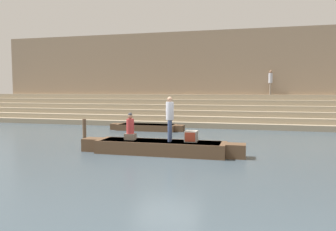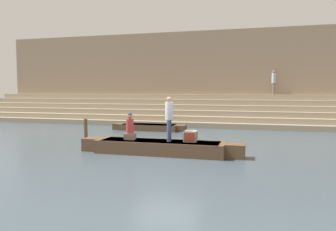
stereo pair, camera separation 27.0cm
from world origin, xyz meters
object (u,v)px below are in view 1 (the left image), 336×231
person_rowing (130,128)px  mooring_post (84,130)px  person_standing (170,115)px  person_on_steps (270,80)px  rowboat_main (160,147)px  moored_boat_shore (147,127)px  tv_set (191,136)px

person_rowing → mooring_post: 3.99m
person_standing → mooring_post: (-4.89, 2.32, -0.98)m
person_rowing → person_on_steps: person_on_steps is taller
person_rowing → mooring_post: size_ratio=1.00×
person_rowing → mooring_post: bearing=145.5°
rowboat_main → moored_boat_shore: bearing=111.3°
rowboat_main → person_standing: (0.39, -0.03, 1.24)m
person_on_steps → person_standing: bearing=83.4°
moored_boat_shore → person_on_steps: size_ratio=2.72×
rowboat_main → tv_set: tv_set is taller
rowboat_main → tv_set: (1.19, 0.11, 0.45)m
tv_set → mooring_post: (-5.70, 2.17, -0.18)m
tv_set → moored_boat_shore: (-4.03, 6.95, -0.52)m
person_on_steps → person_rowing: bearing=76.7°
tv_set → mooring_post: bearing=156.1°
person_standing → person_rowing: bearing=168.7°
person_standing → mooring_post: person_standing is taller
rowboat_main → tv_set: size_ratio=13.17×
rowboat_main → person_rowing: (-1.25, 0.02, 0.69)m
moored_boat_shore → mooring_post: size_ratio=4.31×
moored_boat_shore → person_on_steps: bearing=33.3°
person_standing → moored_boat_shore: size_ratio=0.37×
rowboat_main → person_on_steps: (4.67, 11.97, 2.89)m
rowboat_main → moored_boat_shore: (-2.84, 7.06, -0.07)m
person_standing → moored_boat_shore: person_standing is taller
mooring_post → person_standing: bearing=-25.3°
person_rowing → tv_set: size_ratio=2.20×
person_standing → rowboat_main: bearing=165.8°
tv_set → person_standing: bearing=-173.0°
tv_set → mooring_post: size_ratio=0.46×
moored_boat_shore → person_rowing: bearing=-77.1°
person_standing → person_on_steps: person_on_steps is taller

